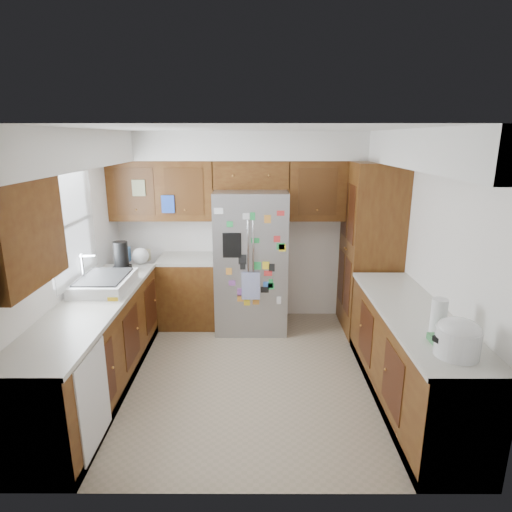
# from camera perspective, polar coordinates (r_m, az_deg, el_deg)

# --- Properties ---
(floor) EXTENTS (3.60, 3.60, 0.00)m
(floor) POSITION_cam_1_polar(r_m,az_deg,el_deg) (4.72, -0.81, -15.36)
(floor) COLOR tan
(floor) RESTS_ON ground
(room_shell) EXTENTS (3.64, 3.24, 2.52)m
(room_shell) POSITION_cam_1_polar(r_m,az_deg,el_deg) (4.46, -2.20, 7.75)
(room_shell) COLOR white
(room_shell) RESTS_ON ground
(left_counter_run) EXTENTS (1.36, 3.20, 0.92)m
(left_counter_run) POSITION_cam_1_polar(r_m,az_deg,el_deg) (4.76, -17.69, -10.04)
(left_counter_run) COLOR #49230E
(left_counter_run) RESTS_ON ground
(right_counter_run) EXTENTS (0.63, 2.25, 0.92)m
(right_counter_run) POSITION_cam_1_polar(r_m,az_deg,el_deg) (4.34, 19.81, -12.96)
(right_counter_run) COLOR #49230E
(right_counter_run) RESTS_ON ground
(pantry) EXTENTS (0.60, 0.90, 2.15)m
(pantry) POSITION_cam_1_polar(r_m,az_deg,el_deg) (5.56, 14.98, 0.94)
(pantry) COLOR #49230E
(pantry) RESTS_ON ground
(fridge) EXTENTS (0.90, 0.79, 1.80)m
(fridge) POSITION_cam_1_polar(r_m,az_deg,el_deg) (5.47, -0.65, -0.65)
(fridge) COLOR #99999D
(fridge) RESTS_ON ground
(bridge_cabinet) EXTENTS (0.96, 0.34, 0.35)m
(bridge_cabinet) POSITION_cam_1_polar(r_m,az_deg,el_deg) (5.50, -0.66, 10.83)
(bridge_cabinet) COLOR #49230E
(bridge_cabinet) RESTS_ON fridge
(fridge_top_items) EXTENTS (0.69, 0.33, 0.31)m
(fridge_top_items) POSITION_cam_1_polar(r_m,az_deg,el_deg) (5.47, -2.27, 14.08)
(fridge_top_items) COLOR #2526C5
(fridge_top_items) RESTS_ON bridge_cabinet
(sink_assembly) EXTENTS (0.52, 0.70, 0.37)m
(sink_assembly) POSITION_cam_1_polar(r_m,az_deg,el_deg) (4.66, -19.61, -3.36)
(sink_assembly) COLOR white
(sink_assembly) RESTS_ON left_counter_run
(left_counter_clutter) EXTENTS (0.40, 0.84, 0.38)m
(left_counter_clutter) POSITION_cam_1_polar(r_m,az_deg,el_deg) (5.29, -16.61, -0.21)
(left_counter_clutter) COLOR black
(left_counter_clutter) RESTS_ON left_counter_run
(rice_cooker) EXTENTS (0.32, 0.31, 0.27)m
(rice_cooker) POSITION_cam_1_polar(r_m,az_deg,el_deg) (3.39, 25.35, -9.73)
(rice_cooker) COLOR white
(rice_cooker) RESTS_ON right_counter_run
(paper_towel) EXTENTS (0.12, 0.12, 0.28)m
(paper_towel) POSITION_cam_1_polar(r_m,az_deg,el_deg) (3.72, 23.18, -7.33)
(paper_towel) COLOR white
(paper_towel) RESTS_ON right_counter_run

